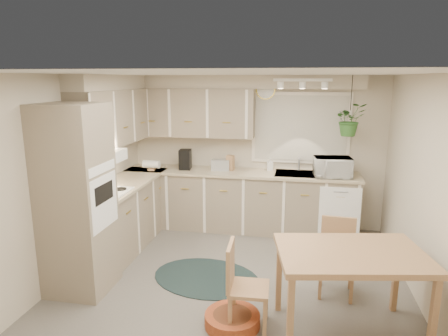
{
  "coord_description": "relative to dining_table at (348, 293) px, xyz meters",
  "views": [
    {
      "loc": [
        0.69,
        -4.17,
        2.35
      ],
      "look_at": [
        -0.21,
        0.55,
        1.27
      ],
      "focal_mm": 32.0,
      "sensor_mm": 36.0,
      "label": 1
    }
  ],
  "objects": [
    {
      "name": "counter_left",
      "position": [
        -2.88,
        1.55,
        0.51
      ],
      "size": [
        0.64,
        1.89,
        0.04
      ],
      "primitive_type": "cube",
      "color": "tan",
      "rests_on": "base_cab_left"
    },
    {
      "name": "braided_rug",
      "position": [
        -1.54,
        0.79,
        -0.41
      ],
      "size": [
        1.49,
        1.24,
        0.01
      ],
      "primitive_type": "ellipsoid",
      "rotation": [
        0.0,
        0.0,
        -0.21
      ],
      "color": "black",
      "rests_on": "floor"
    },
    {
      "name": "wall_clock",
      "position": [
        -1.04,
        2.74,
        1.77
      ],
      "size": [
        0.3,
        0.03,
        0.3
      ],
      "primitive_type": "cylinder",
      "rotation": [
        1.57,
        0.0,
        0.0
      ],
      "color": "gold",
      "rests_on": "wall_back"
    },
    {
      "name": "knife_block",
      "position": [
        -1.55,
        2.52,
        0.65
      ],
      "size": [
        0.13,
        0.13,
        0.24
      ],
      "primitive_type": "cube",
      "rotation": [
        0.0,
        0.0,
        -0.18
      ],
      "color": "#AC7D56",
      "rests_on": "counter_back"
    },
    {
      "name": "toaster",
      "position": [
        -1.7,
        2.49,
        0.61
      ],
      "size": [
        0.3,
        0.19,
        0.17
      ],
      "primitive_type": "cube",
      "rotation": [
        0.0,
        0.0,
        0.09
      ],
      "color": "#B2B6BB",
      "rests_on": "counter_back"
    },
    {
      "name": "counter_back",
      "position": [
        -1.39,
        2.46,
        0.51
      ],
      "size": [
        3.64,
        0.64,
        0.04
      ],
      "primitive_type": "cube",
      "color": "tan",
      "rests_on": "base_cab_back"
    },
    {
      "name": "coffee_maker",
      "position": [
        -2.27,
        2.47,
        0.68
      ],
      "size": [
        0.2,
        0.23,
        0.31
      ],
      "primitive_type": "cube",
      "rotation": [
        0.0,
        0.0,
        0.11
      ],
      "color": "black",
      "rests_on": "counter_back"
    },
    {
      "name": "base_cab_left",
      "position": [
        -2.89,
        1.55,
        0.04
      ],
      "size": [
        0.6,
        1.85,
        0.9
      ],
      "primitive_type": "cube",
      "color": "gray",
      "rests_on": "floor"
    },
    {
      "name": "dishwasher_front",
      "position": [
        0.11,
        2.16,
        0.01
      ],
      "size": [
        0.58,
        0.02,
        0.83
      ],
      "primitive_type": "cube",
      "color": "white",
      "rests_on": "base_cab_back"
    },
    {
      "name": "dining_table",
      "position": [
        0.0,
        0.0,
        0.0
      ],
      "size": [
        1.45,
        1.09,
        0.82
      ],
      "primitive_type": "cube",
      "rotation": [
        0.0,
        0.0,
        0.18
      ],
      "color": "#AC7D56",
      "rests_on": "floor"
    },
    {
      "name": "pet_bed",
      "position": [
        -1.07,
        -0.1,
        -0.35
      ],
      "size": [
        0.66,
        0.66,
        0.12
      ],
      "primitive_type": "cylinder",
      "rotation": [
        0.0,
        0.0,
        -0.25
      ],
      "color": "#A44B20",
      "rests_on": "floor"
    },
    {
      "name": "upper_cab_left",
      "position": [
        -3.02,
        1.67,
        1.41
      ],
      "size": [
        0.35,
        2.0,
        0.75
      ],
      "primitive_type": "cube",
      "color": "gray",
      "rests_on": "wall_left"
    },
    {
      "name": "ceiling",
      "position": [
        -1.19,
        0.67,
        1.99
      ],
      "size": [
        4.2,
        4.2,
        0.0
      ],
      "primitive_type": "plane",
      "color": "silver",
      "rests_on": "wall_back"
    },
    {
      "name": "soffit_back",
      "position": [
        -1.39,
        2.62,
        1.89
      ],
      "size": [
        3.6,
        0.3,
        0.2
      ],
      "primitive_type": "cube",
      "color": "beige",
      "rests_on": "wall_back"
    },
    {
      "name": "floor",
      "position": [
        -1.19,
        0.67,
        -0.41
      ],
      "size": [
        4.2,
        4.2,
        0.0
      ],
      "primitive_type": "plane",
      "color": "#625D56",
      "rests_on": "ground"
    },
    {
      "name": "hanging_plant",
      "position": [
        0.18,
        2.37,
        1.32
      ],
      "size": [
        0.56,
        0.59,
        0.36
      ],
      "primitive_type": "imported",
      "rotation": [
        0.0,
        0.0,
        0.37
      ],
      "color": "#2F6127",
      "rests_on": "ceiling"
    },
    {
      "name": "upper_cab_back",
      "position": [
        -2.19,
        2.6,
        1.41
      ],
      "size": [
        2.0,
        0.35,
        0.75
      ],
      "primitive_type": "cube",
      "color": "gray",
      "rests_on": "wall_back"
    },
    {
      "name": "soap_bottle",
      "position": [
        -0.94,
        2.62,
        0.57
      ],
      "size": [
        0.12,
        0.21,
        0.09
      ],
      "primitive_type": "imported",
      "rotation": [
        0.0,
        0.0,
        0.15
      ],
      "color": "white",
      "rests_on": "counter_back"
    },
    {
      "name": "chair_back",
      "position": [
        -0.05,
        0.7,
        0.01
      ],
      "size": [
        0.43,
        0.43,
        0.84
      ],
      "primitive_type": "cube",
      "rotation": [
        0.0,
        0.0,
        3.06
      ],
      "color": "#AC7D56",
      "rests_on": "floor"
    },
    {
      "name": "wall_left",
      "position": [
        -3.19,
        0.67,
        0.79
      ],
      "size": [
        0.04,
        4.2,
        2.4
      ],
      "primitive_type": "cube",
      "color": "beige",
      "rests_on": "floor"
    },
    {
      "name": "wall_back",
      "position": [
        -1.19,
        2.77,
        0.79
      ],
      "size": [
        4.0,
        0.04,
        2.4
      ],
      "primitive_type": "cube",
      "color": "beige",
      "rests_on": "floor"
    },
    {
      "name": "chair_left",
      "position": [
        -0.92,
        -0.07,
        0.01
      ],
      "size": [
        0.41,
        0.41,
        0.84
      ],
      "primitive_type": "cube",
      "rotation": [
        0.0,
        0.0,
        -1.53
      ],
      "color": "#AC7D56",
      "rests_on": "floor"
    },
    {
      "name": "sink",
      "position": [
        -0.49,
        2.47,
        0.49
      ],
      "size": [
        0.7,
        0.48,
        0.1
      ],
      "primitive_type": "cube",
      "color": "#B2B6BB",
      "rests_on": "counter_back"
    },
    {
      "name": "microwave",
      "position": [
        -0.01,
        2.37,
        0.71
      ],
      "size": [
        0.56,
        0.35,
        0.36
      ],
      "primitive_type": "imported",
      "rotation": [
        0.0,
        0.0,
        0.12
      ],
      "color": "white",
      "rests_on": "counter_back"
    },
    {
      "name": "base_cab_back",
      "position": [
        -1.39,
        2.47,
        0.04
      ],
      "size": [
        3.6,
        0.6,
        0.9
      ],
      "primitive_type": "cube",
      "color": "gray",
      "rests_on": "floor"
    },
    {
      "name": "wall_right",
      "position": [
        0.81,
        0.67,
        0.79
      ],
      "size": [
        0.04,
        4.2,
        2.4
      ],
      "primitive_type": "cube",
      "color": "beige",
      "rests_on": "floor"
    },
    {
      "name": "range_hood",
      "position": [
        -2.89,
        0.97,
        0.99
      ],
      "size": [
        0.4,
        0.6,
        0.14
      ],
      "primitive_type": "cube",
      "color": "white",
      "rests_on": "upper_cab_left"
    },
    {
      "name": "soffit_left",
      "position": [
        -3.04,
        1.67,
        1.89
      ],
      "size": [
        0.3,
        2.0,
        0.2
      ],
      "primitive_type": "cube",
      "color": "beige",
      "rests_on": "wall_left"
    },
    {
      "name": "wall_oven_face",
      "position": [
        -2.55,
        0.3,
        0.64
      ],
      "size": [
        0.02,
        0.56,
        0.58
      ],
      "primitive_type": "cube",
      "color": "white",
      "rests_on": "oven_stack"
    },
    {
      "name": "track_light_bar",
      "position": [
        -0.49,
        2.22,
        1.92
      ],
      "size": [
        0.8,
        0.04,
        0.04
      ],
      "primitive_type": "cube",
      "color": "white",
      "rests_on": "ceiling"
    },
    {
      "name": "cooktop",
      "position": [
        -2.87,
        0.97,
        0.53
      ],
      "size": [
        0.52,
        0.58,
        0.02
      ],
      "primitive_type": "cube",
      "color": "white",
      "rests_on": "counter_left"
    },
    {
      "name": "window_blinds",
      "position": [
        -0.49,
        2.74,
        1.19
      ],
      "size": [
        1.4,
        0.02,
        1.0
      ],
      "primitive_type": "cube",
      "color": "beige",
      "rests_on": "wall_back"
    },
    {
      "name": "wall_front",
      "position": [
        -1.19,
        -1.43,
        0.79
      ],
      "size": [
        4.0,
        0.04,
        2.4
      ],
      "primitive_type": "cube",
      "color": "beige",
      "rests_on": "floor"
    },
    {
      "name": "window_frame",
      "position": [
        -0.49,
        2.75,
        1.19
      ],
      "size": [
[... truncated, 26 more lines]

